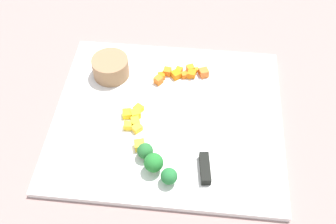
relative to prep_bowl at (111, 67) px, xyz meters
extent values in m
plane|color=gray|center=(0.13, -0.10, -0.03)|extent=(4.00, 4.00, 0.00)
cube|color=white|center=(0.13, -0.10, -0.03)|extent=(0.45, 0.39, 0.01)
cylinder|color=#8F6B48|center=(0.00, 0.00, 0.00)|extent=(0.08, 0.08, 0.04)
cube|color=silver|center=(0.19, -0.04, -0.02)|extent=(0.04, 0.15, 0.00)
cube|color=black|center=(0.21, -0.22, -0.01)|extent=(0.02, 0.06, 0.02)
cube|color=orange|center=(0.17, 0.01, -0.01)|extent=(0.02, 0.02, 0.01)
cube|color=orange|center=(0.16, 0.01, -0.02)|extent=(0.02, 0.02, 0.01)
cube|color=orange|center=(0.18, 0.03, -0.02)|extent=(0.01, 0.01, 0.01)
cube|color=orange|center=(0.12, 0.01, -0.01)|extent=(0.02, 0.02, 0.01)
cube|color=orange|center=(0.20, 0.02, -0.01)|extent=(0.02, 0.02, 0.02)
cube|color=orange|center=(0.14, 0.01, -0.01)|extent=(0.02, 0.02, 0.01)
cube|color=orange|center=(0.14, 0.02, -0.02)|extent=(0.02, 0.02, 0.01)
cube|color=orange|center=(0.10, -0.01, -0.01)|extent=(0.02, 0.02, 0.02)
cube|color=orange|center=(0.17, 0.03, -0.01)|extent=(0.02, 0.02, 0.01)
cube|color=orange|center=(0.11, 0.00, -0.02)|extent=(0.02, 0.02, 0.01)
cube|color=yellow|center=(0.07, -0.13, -0.02)|extent=(0.02, 0.02, 0.01)
cube|color=yellow|center=(0.07, -0.11, -0.01)|extent=(0.02, 0.02, 0.02)
cube|color=yellow|center=(0.09, -0.18, -0.01)|extent=(0.02, 0.02, 0.02)
cube|color=yellow|center=(0.05, -0.11, -0.01)|extent=(0.02, 0.02, 0.01)
cube|color=yellow|center=(0.06, -0.14, -0.01)|extent=(0.02, 0.01, 0.01)
cube|color=yellow|center=(0.08, -0.14, -0.02)|extent=(0.02, 0.02, 0.01)
cube|color=yellow|center=(0.07, -0.09, -0.02)|extent=(0.02, 0.02, 0.01)
cylinder|color=#87BA64|center=(0.15, -0.25, -0.02)|extent=(0.01, 0.01, 0.01)
sphere|color=#226C32|center=(0.15, -0.25, 0.00)|extent=(0.03, 0.03, 0.03)
cylinder|color=#96B25F|center=(0.12, -0.22, -0.01)|extent=(0.01, 0.01, 0.01)
sphere|color=#21712A|center=(0.12, -0.22, 0.00)|extent=(0.03, 0.03, 0.03)
cylinder|color=#8AB056|center=(0.10, -0.20, -0.02)|extent=(0.01, 0.01, 0.01)
sphere|color=#25672E|center=(0.10, -0.20, 0.00)|extent=(0.03, 0.03, 0.03)
camera|label=1|loc=(0.18, -0.59, 0.61)|focal=43.02mm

